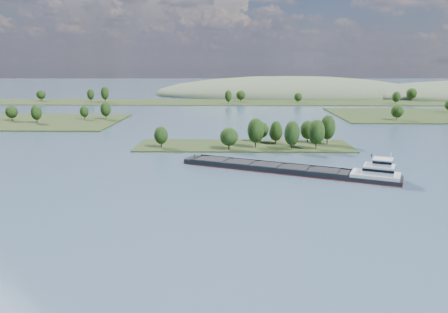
{
  "coord_description": "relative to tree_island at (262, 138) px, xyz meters",
  "views": [
    {
      "loc": [
        -4.74,
        -21.23,
        39.17
      ],
      "look_at": [
        -8.1,
        130.0,
        6.0
      ],
      "focal_mm": 35.0,
      "sensor_mm": 36.0,
      "label": 1
    }
  ],
  "objects": [
    {
      "name": "tree_island",
      "position": [
        0.0,
        0.0,
        0.0
      ],
      "size": [
        100.0,
        30.0,
        15.01
      ],
      "color": "#233216",
      "rests_on": "ground"
    },
    {
      "name": "hill_west",
      "position": [
        51.62,
        321.21,
        -4.29
      ],
      "size": [
        320.0,
        160.0,
        44.0
      ],
      "primitive_type": "ellipsoid",
      "color": "#495A3E",
      "rests_on": "ground"
    },
    {
      "name": "ground",
      "position": [
        -8.38,
        -58.79,
        -4.29
      ],
      "size": [
        1800.0,
        1800.0,
        0.0
      ],
      "primitive_type": "plane",
      "color": "#334558",
      "rests_on": "ground"
    },
    {
      "name": "cargo_barge",
      "position": [
        11.09,
        -48.68,
        -2.94
      ],
      "size": [
        76.72,
        39.38,
        10.73
      ],
      "color": "black",
      "rests_on": "ground"
    },
    {
      "name": "back_shoreline",
      "position": [
        -1.11,
        221.08,
        -3.59
      ],
      "size": [
        900.0,
        60.0,
        16.12
      ],
      "color": "#233216",
      "rests_on": "ground"
    }
  ]
}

